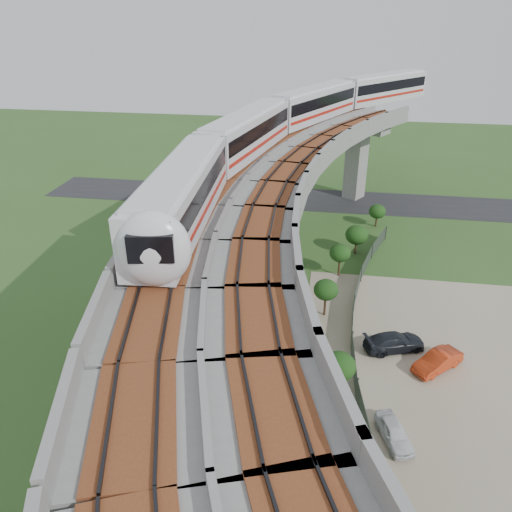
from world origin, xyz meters
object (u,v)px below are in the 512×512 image
object	(u,v)px
car_white	(394,433)
metro_train	(302,120)
car_dark	(394,342)
car_red	(438,361)

from	to	relation	value
car_white	metro_train	bearing A→B (deg)	87.43
metro_train	car_dark	bearing A→B (deg)	-64.63
metro_train	car_white	bearing A→B (deg)	-73.75
car_red	car_dark	world-z (taller)	car_dark
car_white	car_dark	bearing A→B (deg)	66.21
car_red	metro_train	bearing A→B (deg)	167.63
metro_train	car_red	xyz separation A→B (m)	(11.01, -19.33, -11.64)
car_red	car_dark	size ratio (longest dim) A/B	0.88
metro_train	car_white	xyz separation A→B (m)	(7.61, -26.09, -11.71)
metro_train	car_red	world-z (taller)	metro_train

